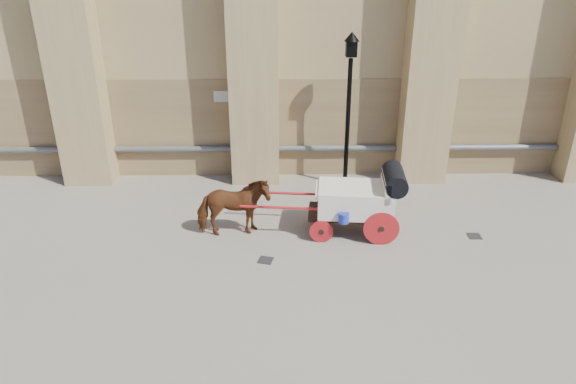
{
  "coord_description": "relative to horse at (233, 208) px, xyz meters",
  "views": [
    {
      "loc": [
        -0.26,
        -10.99,
        6.07
      ],
      "look_at": [
        -0.08,
        0.14,
        1.11
      ],
      "focal_mm": 32.0,
      "sensor_mm": 36.0,
      "label": 1
    }
  ],
  "objects": [
    {
      "name": "drain_grate_near",
      "position": [
        0.79,
        -1.21,
        -0.73
      ],
      "size": [
        0.39,
        0.39,
        0.01
      ],
      "primitive_type": "cube",
      "rotation": [
        0.0,
        0.0,
        -0.26
      ],
      "color": "black",
      "rests_on": "ground"
    },
    {
      "name": "street_lamp",
      "position": [
        3.06,
        3.0,
        1.64
      ],
      "size": [
        0.42,
        0.42,
        4.43
      ],
      "color": "black",
      "rests_on": "ground"
    },
    {
      "name": "carriage",
      "position": [
        3.07,
        0.09,
        0.19
      ],
      "size": [
        3.98,
        1.46,
        1.7
      ],
      "rotation": [
        0.0,
        0.0,
        -0.1
      ],
      "color": "black",
      "rests_on": "ground"
    },
    {
      "name": "ground",
      "position": [
        1.4,
        -0.09,
        -0.73
      ],
      "size": [
        90.0,
        90.0,
        0.0
      ],
      "primitive_type": "plane",
      "color": "#6C6459",
      "rests_on": "ground"
    },
    {
      "name": "drain_grate_far",
      "position": [
        5.85,
        -0.18,
        -0.73
      ],
      "size": [
        0.33,
        0.33,
        0.01
      ],
      "primitive_type": "cube",
      "rotation": [
        0.0,
        0.0,
        -0.04
      ],
      "color": "black",
      "rests_on": "ground"
    },
    {
      "name": "horse",
      "position": [
        0.0,
        0.0,
        0.0
      ],
      "size": [
        1.83,
        1.04,
        1.47
      ],
      "primitive_type": "imported",
      "rotation": [
        0.0,
        0.0,
        1.72
      ],
      "color": "brown",
      "rests_on": "ground"
    }
  ]
}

